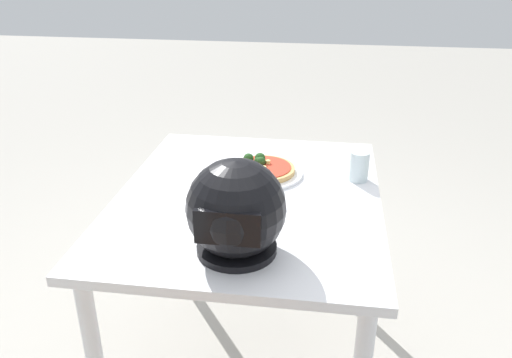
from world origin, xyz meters
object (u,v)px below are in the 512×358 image
dining_table (249,219)px  motorcycle_helmet (236,210)px  pizza (262,168)px  drinking_glass (359,166)px

dining_table → motorcycle_helmet: 0.41m
dining_table → motorcycle_helmet: size_ratio=3.98×
dining_table → pizza: bearing=-97.7°
dining_table → drinking_glass: 0.43m
dining_table → pizza: pizza is taller
motorcycle_helmet → pizza: bearing=-90.1°
dining_table → pizza: (-0.02, -0.17, 0.12)m
dining_table → drinking_glass: drinking_glass is taller
dining_table → pizza: 0.21m
dining_table → motorcycle_helmet: bearing=93.7°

